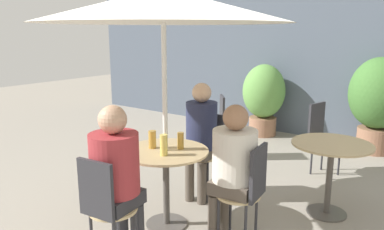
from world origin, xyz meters
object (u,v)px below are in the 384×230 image
(bistro_chair_3, at_px, (321,132))
(bistro_chair_0, at_px, (105,204))
(bistro_chair_4, at_px, (216,121))
(potted_plant_0, at_px, (264,96))
(beer_glass_2, at_px, (152,139))
(bistro_chair_1, at_px, (248,187))
(beer_glass_0, at_px, (164,145))
(umbrella, at_px, (163,6))
(cafe_table_near, at_px, (166,167))
(seated_person_0, at_px, (116,172))
(beer_glass_1, at_px, (181,141))
(seated_person_1, at_px, (233,164))
(bistro_chair_2, at_px, (207,147))
(potted_plant_1, at_px, (378,98))
(seated_person_2, at_px, (201,131))
(cafe_table_far, at_px, (331,159))

(bistro_chair_3, bearing_deg, bistro_chair_0, -177.35)
(bistro_chair_4, xyz_separation_m, potted_plant_0, (-0.00, 1.50, 0.15))
(beer_glass_2, xyz_separation_m, potted_plant_0, (-0.52, 3.39, -0.12))
(bistro_chair_1, height_order, beer_glass_0, beer_glass_0)
(bistro_chair_0, relative_size, umbrella, 0.42)
(cafe_table_near, bearing_deg, bistro_chair_0, -83.90)
(seated_person_0, height_order, beer_glass_1, seated_person_0)
(bistro_chair_3, xyz_separation_m, umbrella, (-0.72, -2.15, 1.42))
(seated_person_1, height_order, beer_glass_1, seated_person_1)
(beer_glass_1, xyz_separation_m, potted_plant_0, (-0.74, 3.25, -0.11))
(beer_glass_0, distance_m, potted_plant_0, 3.56)
(potted_plant_0, bearing_deg, bistro_chair_4, -89.89)
(seated_person_0, distance_m, umbrella, 1.39)
(umbrella, bearing_deg, beer_glass_2, -171.32)
(bistro_chair_2, height_order, potted_plant_0, potted_plant_0)
(beer_glass_0, xyz_separation_m, beer_glass_1, (0.00, 0.23, -0.02))
(bistro_chair_3, xyz_separation_m, potted_plant_1, (0.38, 1.33, 0.27))
(seated_person_1, height_order, seated_person_2, seated_person_2)
(seated_person_2, bearing_deg, beer_glass_2, -101.90)
(bistro_chair_4, bearing_deg, potted_plant_0, 140.39)
(bistro_chair_2, height_order, bistro_chair_4, same)
(umbrella, bearing_deg, bistro_chair_2, 96.10)
(bistro_chair_0, height_order, beer_glass_0, beer_glass_0)
(seated_person_1, xyz_separation_m, potted_plant_0, (-1.30, 3.30, -0.03))
(potted_plant_0, height_order, umbrella, umbrella)
(cafe_table_far, xyz_separation_m, potted_plant_0, (-1.79, 2.27, 0.13))
(bistro_chair_2, distance_m, seated_person_0, 1.46)
(cafe_table_far, xyz_separation_m, seated_person_0, (-1.07, -1.75, 0.18))
(bistro_chair_2, xyz_separation_m, seated_person_0, (0.15, -1.44, 0.20))
(beer_glass_1, height_order, umbrella, umbrella)
(bistro_chair_0, height_order, potted_plant_1, potted_plant_1)
(cafe_table_near, distance_m, seated_person_1, 0.67)
(bistro_chair_0, relative_size, bistro_chair_4, 1.00)
(cafe_table_near, bearing_deg, bistro_chair_3, 71.45)
(seated_person_1, bearing_deg, cafe_table_far, 148.41)
(bistro_chair_1, distance_m, potted_plant_1, 3.42)
(seated_person_0, relative_size, beer_glass_1, 8.19)
(beer_glass_2, bearing_deg, potted_plant_0, 98.66)
(beer_glass_2, distance_m, umbrella, 1.17)
(cafe_table_near, xyz_separation_m, bistro_chair_4, (-0.65, 1.87, -0.03))
(seated_person_1, bearing_deg, umbrella, -90.00)
(bistro_chair_3, height_order, bistro_chair_4, same)
(seated_person_0, height_order, potted_plant_1, potted_plant_1)
(seated_person_1, distance_m, umbrella, 1.41)
(bistro_chair_4, bearing_deg, bistro_chair_0, -24.23)
(bistro_chair_3, distance_m, beer_glass_1, 2.15)
(seated_person_1, bearing_deg, bistro_chair_1, 90.00)
(seated_person_0, height_order, beer_glass_0, seated_person_0)
(bistro_chair_3, distance_m, potted_plant_1, 1.41)
(beer_glass_1, relative_size, beer_glass_2, 0.94)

